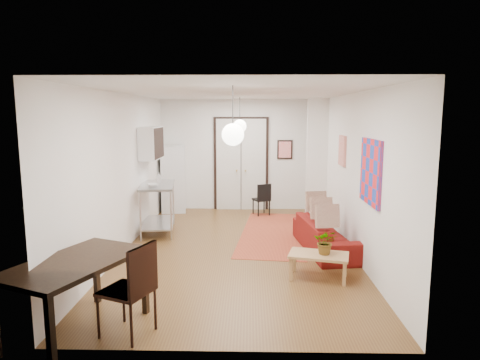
{
  "coord_description": "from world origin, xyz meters",
  "views": [
    {
      "loc": [
        0.23,
        -7.75,
        2.52
      ],
      "look_at": [
        0.04,
        0.48,
        1.25
      ],
      "focal_mm": 32.0,
      "sensor_mm": 36.0,
      "label": 1
    }
  ],
  "objects_px": {
    "coffee_table": "(319,257)",
    "dining_chair_near": "(129,278)",
    "fridge": "(173,179)",
    "black_side_chair": "(261,196)",
    "kitchen_counter": "(158,200)",
    "dining_table": "(76,269)",
    "dining_chair_far": "(129,278)",
    "sofa": "(326,235)"
  },
  "relations": [
    {
      "from": "dining_chair_near",
      "to": "black_side_chair",
      "type": "bearing_deg",
      "value": -173.17
    },
    {
      "from": "kitchen_counter",
      "to": "dining_table",
      "type": "xyz_separation_m",
      "value": [
        -0.01,
        -4.31,
        0.08
      ]
    },
    {
      "from": "kitchen_counter",
      "to": "dining_chair_near",
      "type": "bearing_deg",
      "value": -90.43
    },
    {
      "from": "dining_table",
      "to": "dining_chair_far",
      "type": "height_order",
      "value": "dining_chair_far"
    },
    {
      "from": "dining_chair_near",
      "to": "fridge",
      "type": "bearing_deg",
      "value": -151.85
    },
    {
      "from": "fridge",
      "to": "dining_table",
      "type": "relative_size",
      "value": 0.94
    },
    {
      "from": "sofa",
      "to": "black_side_chair",
      "type": "xyz_separation_m",
      "value": [
        -1.13,
        2.89,
        0.18
      ]
    },
    {
      "from": "coffee_table",
      "to": "kitchen_counter",
      "type": "height_order",
      "value": "kitchen_counter"
    },
    {
      "from": "coffee_table",
      "to": "dining_chair_far",
      "type": "distance_m",
      "value": 2.98
    },
    {
      "from": "fridge",
      "to": "coffee_table",
      "type": "bearing_deg",
      "value": -64.28
    },
    {
      "from": "kitchen_counter",
      "to": "black_side_chair",
      "type": "height_order",
      "value": "kitchen_counter"
    },
    {
      "from": "fridge",
      "to": "dining_chair_near",
      "type": "xyz_separation_m",
      "value": [
        0.57,
        -6.19,
        -0.22
      ]
    },
    {
      "from": "dining_chair_near",
      "to": "coffee_table",
      "type": "bearing_deg",
      "value": 146.22
    },
    {
      "from": "coffee_table",
      "to": "fridge",
      "type": "bearing_deg",
      "value": 123.72
    },
    {
      "from": "coffee_table",
      "to": "dining_chair_far",
      "type": "xyz_separation_m",
      "value": [
        -2.47,
        -1.63,
        0.29
      ]
    },
    {
      "from": "dining_chair_far",
      "to": "dining_table",
      "type": "bearing_deg",
      "value": -56.01
    },
    {
      "from": "dining_chair_far",
      "to": "dining_chair_near",
      "type": "bearing_deg",
      "value": 180.0
    },
    {
      "from": "black_side_chair",
      "to": "dining_table",
      "type": "bearing_deg",
      "value": 45.35
    },
    {
      "from": "dining_table",
      "to": "black_side_chair",
      "type": "height_order",
      "value": "dining_table"
    },
    {
      "from": "coffee_table",
      "to": "dining_chair_near",
      "type": "distance_m",
      "value": 2.98
    },
    {
      "from": "sofa",
      "to": "fridge",
      "type": "height_order",
      "value": "fridge"
    },
    {
      "from": "dining_table",
      "to": "black_side_chair",
      "type": "distance_m",
      "value": 6.45
    },
    {
      "from": "sofa",
      "to": "kitchen_counter",
      "type": "xyz_separation_m",
      "value": [
        -3.39,
        1.18,
        0.41
      ]
    },
    {
      "from": "dining_chair_near",
      "to": "dining_chair_far",
      "type": "distance_m",
      "value": 0.0
    },
    {
      "from": "coffee_table",
      "to": "black_side_chair",
      "type": "xyz_separation_m",
      "value": [
        -0.77,
        4.29,
        0.12
      ]
    },
    {
      "from": "black_side_chair",
      "to": "sofa",
      "type": "bearing_deg",
      "value": 87.3
    },
    {
      "from": "sofa",
      "to": "coffee_table",
      "type": "xyz_separation_m",
      "value": [
        -0.36,
        -1.4,
        0.05
      ]
    },
    {
      "from": "coffee_table",
      "to": "dining_table",
      "type": "xyz_separation_m",
      "value": [
        -3.04,
        -1.74,
        0.44
      ]
    },
    {
      "from": "dining_chair_near",
      "to": "dining_chair_far",
      "type": "xyz_separation_m",
      "value": [
        0.0,
        0.0,
        0.0
      ]
    },
    {
      "from": "dining_chair_far",
      "to": "black_side_chair",
      "type": "distance_m",
      "value": 6.16
    },
    {
      "from": "coffee_table",
      "to": "sofa",
      "type": "bearing_deg",
      "value": 75.67
    },
    {
      "from": "fridge",
      "to": "black_side_chair",
      "type": "relative_size",
      "value": 2.12
    },
    {
      "from": "coffee_table",
      "to": "dining_chair_far",
      "type": "height_order",
      "value": "dining_chair_far"
    },
    {
      "from": "coffee_table",
      "to": "dining_table",
      "type": "bearing_deg",
      "value": -150.26
    },
    {
      "from": "dining_chair_near",
      "to": "dining_chair_far",
      "type": "bearing_deg",
      "value": 180.0
    },
    {
      "from": "fridge",
      "to": "sofa",
      "type": "bearing_deg",
      "value": -50.93
    },
    {
      "from": "fridge",
      "to": "kitchen_counter",
      "type": "bearing_deg",
      "value": -97.65
    },
    {
      "from": "fridge",
      "to": "black_side_chair",
      "type": "height_order",
      "value": "fridge"
    },
    {
      "from": "kitchen_counter",
      "to": "dining_table",
      "type": "height_order",
      "value": "kitchen_counter"
    },
    {
      "from": "sofa",
      "to": "kitchen_counter",
      "type": "height_order",
      "value": "kitchen_counter"
    },
    {
      "from": "dining_table",
      "to": "dining_chair_far",
      "type": "xyz_separation_m",
      "value": [
        0.57,
        0.11,
        -0.15
      ]
    },
    {
      "from": "kitchen_counter",
      "to": "dining_chair_far",
      "type": "height_order",
      "value": "dining_chair_far"
    }
  ]
}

